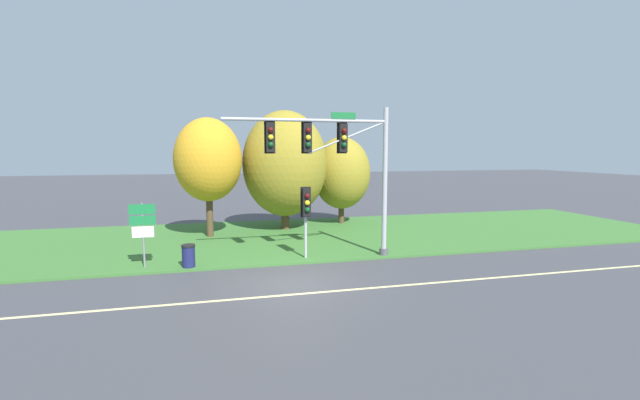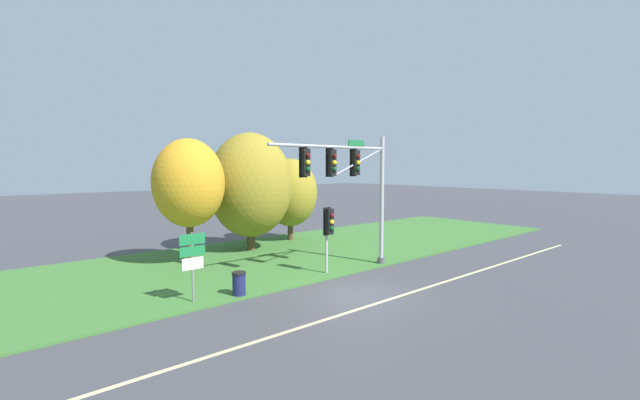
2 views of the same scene
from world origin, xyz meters
name	(u,v)px [view 2 (image 2 of 2)]	position (x,y,z in m)	size (l,w,h in m)	color
ground_plane	(359,295)	(0.00, 0.00, 0.00)	(160.00, 160.00, 0.00)	#3D3D42
lane_stripe	(382,302)	(0.00, -1.20, 0.00)	(36.00, 0.16, 0.01)	beige
grass_verge	(251,260)	(0.00, 8.25, 0.05)	(48.00, 11.50, 0.10)	#386B2D
traffic_signal_mast	(351,177)	(2.42, 2.89, 4.67)	(7.32, 0.49, 6.64)	#9EA0A5
pedestrian_signal_near_kerb	(329,226)	(1.11, 3.07, 2.41)	(0.46, 0.55, 3.18)	#9EA0A5
route_sign_post	(193,256)	(-5.62, 3.29, 1.85)	(1.02, 0.08, 2.65)	slate
tree_nearest_road	(189,183)	(-3.03, 9.29, 4.34)	(3.67, 3.67, 6.55)	#4C3823
tree_left_of_mast	(250,185)	(1.42, 10.52, 4.06)	(5.07, 5.07, 7.14)	#4C3823
tree_behind_signpost	(290,193)	(5.36, 11.73, 3.39)	(3.74, 3.74, 5.64)	#4C3823
trash_bin	(239,283)	(-3.87, 2.91, 0.57)	(0.56, 0.56, 0.93)	#191E4C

